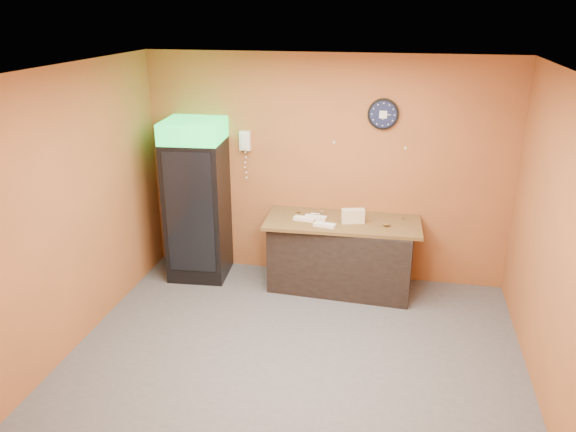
# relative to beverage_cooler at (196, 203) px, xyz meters

# --- Properties ---
(floor) EXTENTS (4.50, 4.50, 0.00)m
(floor) POSITION_rel_beverage_cooler_xyz_m (1.56, -1.60, -0.99)
(floor) COLOR #47474C
(floor) RESTS_ON ground
(back_wall) EXTENTS (4.50, 0.02, 2.80)m
(back_wall) POSITION_rel_beverage_cooler_xyz_m (1.56, 0.40, 0.41)
(back_wall) COLOR #AC5E30
(back_wall) RESTS_ON floor
(left_wall) EXTENTS (0.02, 4.00, 2.80)m
(left_wall) POSITION_rel_beverage_cooler_xyz_m (-0.69, -1.60, 0.41)
(left_wall) COLOR #AC5E30
(left_wall) RESTS_ON floor
(right_wall) EXTENTS (0.02, 4.00, 2.80)m
(right_wall) POSITION_rel_beverage_cooler_xyz_m (3.81, -1.60, 0.41)
(right_wall) COLOR #AC5E30
(right_wall) RESTS_ON floor
(ceiling) EXTENTS (4.50, 4.00, 0.02)m
(ceiling) POSITION_rel_beverage_cooler_xyz_m (1.56, -1.60, 1.81)
(ceiling) COLOR white
(ceiling) RESTS_ON back_wall
(beverage_cooler) EXTENTS (0.76, 0.77, 2.02)m
(beverage_cooler) POSITION_rel_beverage_cooler_xyz_m (0.00, 0.00, 0.00)
(beverage_cooler) COLOR black
(beverage_cooler) RESTS_ON floor
(prep_counter) EXTENTS (1.73, 0.84, 0.85)m
(prep_counter) POSITION_rel_beverage_cooler_xyz_m (1.84, 0.02, -0.56)
(prep_counter) COLOR black
(prep_counter) RESTS_ON floor
(wall_clock) EXTENTS (0.36, 0.06, 0.36)m
(wall_clock) POSITION_rel_beverage_cooler_xyz_m (2.23, 0.37, 1.13)
(wall_clock) COLOR black
(wall_clock) RESTS_ON back_wall
(wall_phone) EXTENTS (0.13, 0.11, 0.24)m
(wall_phone) POSITION_rel_beverage_cooler_xyz_m (0.56, 0.34, 0.74)
(wall_phone) COLOR white
(wall_phone) RESTS_ON back_wall
(butcher_paper) EXTENTS (1.88, 0.86, 0.04)m
(butcher_paper) POSITION_rel_beverage_cooler_xyz_m (1.84, 0.02, -0.12)
(butcher_paper) COLOR brown
(butcher_paper) RESTS_ON prep_counter
(sub_roll_stack) EXTENTS (0.28, 0.16, 0.17)m
(sub_roll_stack) POSITION_rel_beverage_cooler_xyz_m (1.96, -0.03, -0.01)
(sub_roll_stack) COLOR beige
(sub_roll_stack) RESTS_ON butcher_paper
(wrapped_sandwich_left) EXTENTS (0.27, 0.14, 0.04)m
(wrapped_sandwich_left) POSITION_rel_beverage_cooler_xyz_m (1.38, -0.07, -0.08)
(wrapped_sandwich_left) COLOR white
(wrapped_sandwich_left) RESTS_ON butcher_paper
(wrapped_sandwich_mid) EXTENTS (0.26, 0.14, 0.04)m
(wrapped_sandwich_mid) POSITION_rel_beverage_cooler_xyz_m (1.65, -0.22, -0.08)
(wrapped_sandwich_mid) COLOR white
(wrapped_sandwich_mid) RESTS_ON butcher_paper
(wrapped_sandwich_right) EXTENTS (0.27, 0.13, 0.04)m
(wrapped_sandwich_right) POSITION_rel_beverage_cooler_xyz_m (1.51, -0.00, -0.08)
(wrapped_sandwich_right) COLOR white
(wrapped_sandwich_right) RESTS_ON butcher_paper
(kitchen_tool) EXTENTS (0.06, 0.06, 0.06)m
(kitchen_tool) POSITION_rel_beverage_cooler_xyz_m (1.57, 0.16, -0.07)
(kitchen_tool) COLOR silver
(kitchen_tool) RESTS_ON butcher_paper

